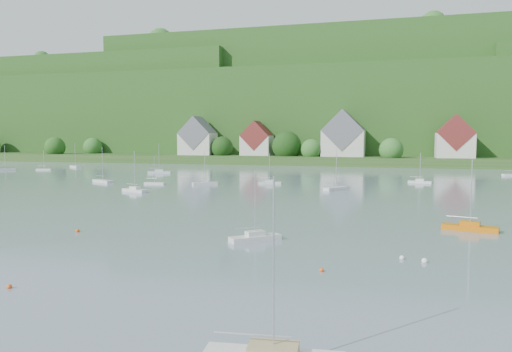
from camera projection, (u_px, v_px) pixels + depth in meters
The scene contains 14 objects.
far_shore_strip at pixel (334, 159), 205.56m from camera, with size 600.00×60.00×3.00m, color #254A1B.
forested_ridge at pixel (350, 114), 269.54m from camera, with size 620.00×181.22×69.89m.
village_building_0 at pixel (198, 139), 207.28m from camera, with size 14.00×10.40×16.00m.
village_building_1 at pixel (257, 141), 202.52m from camera, with size 12.00×9.36×14.00m.
village_building_2 at pixel (343, 137), 191.99m from camera, with size 16.00×11.44×18.00m.
village_building_3 at pixel (455, 140), 179.35m from camera, with size 13.00×10.40×15.50m.
near_sailboat_3 at pixel (255, 237), 51.34m from camera, with size 5.08×4.76×7.35m.
near_sailboat_5 at pixel (470, 227), 56.92m from camera, with size 6.26×3.19×8.13m.
mooring_buoy_0 at pixel (9, 288), 35.38m from camera, with size 0.38×0.38×0.38m, color #F65212.
mooring_buoy_1 at pixel (402, 259), 43.75m from camera, with size 0.43×0.43×0.43m, color white.
mooring_buoy_2 at pixel (322, 272), 39.74m from camera, with size 0.38×0.38×0.38m, color #F65212.
mooring_buoy_3 at pixel (78, 232), 56.06m from camera, with size 0.48×0.48×0.48m, color #F65212.
mooring_buoy_4 at pixel (424, 263), 42.58m from camera, with size 0.51×0.51×0.51m, color white.
far_sailboat_cluster at pixel (316, 178), 122.74m from camera, with size 206.62×66.61×8.71m.
Camera 1 is at (24.64, -6.51, 10.78)m, focal length 34.98 mm.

